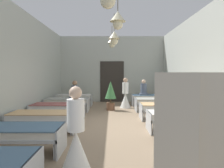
# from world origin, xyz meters

# --- Properties ---
(ground_plane) EXTENTS (6.69, 11.40, 0.10)m
(ground_plane) POSITION_xyz_m (0.00, 0.00, -0.05)
(ground_plane) COLOR #8C755B
(room_shell) EXTENTS (6.49, 11.00, 3.88)m
(room_shell) POSITION_xyz_m (0.00, 1.29, 1.95)
(room_shell) COLOR #B2B7AD
(room_shell) RESTS_ON ground
(bed_left_row_1) EXTENTS (1.90, 0.84, 0.57)m
(bed_left_row_1) POSITION_xyz_m (-2.00, -2.35, 0.44)
(bed_left_row_1) COLOR #B7BCC1
(bed_left_row_1) RESTS_ON ground
(bed_right_row_1) EXTENTS (1.90, 0.84, 0.57)m
(bed_right_row_1) POSITION_xyz_m (2.00, -2.35, 0.44)
(bed_right_row_1) COLOR #B7BCC1
(bed_right_row_1) RESTS_ON ground
(bed_left_row_2) EXTENTS (1.90, 0.84, 0.57)m
(bed_left_row_2) POSITION_xyz_m (-2.00, -0.78, 0.44)
(bed_left_row_2) COLOR #B7BCC1
(bed_left_row_2) RESTS_ON ground
(bed_right_row_2) EXTENTS (1.90, 0.84, 0.57)m
(bed_right_row_2) POSITION_xyz_m (2.00, -0.78, 0.44)
(bed_right_row_2) COLOR #B7BCC1
(bed_right_row_2) RESTS_ON ground
(bed_left_row_3) EXTENTS (1.90, 0.84, 0.57)m
(bed_left_row_3) POSITION_xyz_m (-2.00, 0.78, 0.44)
(bed_left_row_3) COLOR #B7BCC1
(bed_left_row_3) RESTS_ON ground
(bed_right_row_3) EXTENTS (1.90, 0.84, 0.57)m
(bed_right_row_3) POSITION_xyz_m (2.00, 0.78, 0.44)
(bed_right_row_3) COLOR #B7BCC1
(bed_right_row_3) RESTS_ON ground
(bed_left_row_4) EXTENTS (1.90, 0.84, 0.57)m
(bed_left_row_4) POSITION_xyz_m (-2.00, 2.35, 0.44)
(bed_left_row_4) COLOR #B7BCC1
(bed_left_row_4) RESTS_ON ground
(bed_right_row_4) EXTENTS (1.90, 0.84, 0.57)m
(bed_right_row_4) POSITION_xyz_m (2.00, 2.35, 0.44)
(bed_right_row_4) COLOR #B7BCC1
(bed_right_row_4) RESTS_ON ground
(bed_left_row_5) EXTENTS (1.90, 0.84, 0.57)m
(bed_left_row_5) POSITION_xyz_m (-2.00, 3.92, 0.44)
(bed_left_row_5) COLOR #B7BCC1
(bed_left_row_5) RESTS_ON ground
(bed_right_row_5) EXTENTS (1.90, 0.84, 0.57)m
(bed_right_row_5) POSITION_xyz_m (2.00, 3.92, 0.44)
(bed_right_row_5) COLOR #B7BCC1
(bed_right_row_5) RESTS_ON ground
(nurse_near_aisle) EXTENTS (0.52, 0.52, 1.49)m
(nurse_near_aisle) POSITION_xyz_m (0.66, 3.26, 0.53)
(nurse_near_aisle) COLOR white
(nurse_near_aisle) RESTS_ON ground
(nurse_mid_aisle) EXTENTS (0.52, 0.52, 1.49)m
(nurse_mid_aisle) POSITION_xyz_m (-0.62, -3.12, 0.53)
(nurse_mid_aisle) COLOR white
(nurse_mid_aisle) RESTS_ON ground
(patient_seated_primary) EXTENTS (0.44, 0.44, 0.80)m
(patient_seated_primary) POSITION_xyz_m (-1.65, 2.31, 0.87)
(patient_seated_primary) COLOR #515B70
(patient_seated_primary) RESTS_ON bed_left_row_4
(patient_seated_secondary) EXTENTS (0.44, 0.44, 0.80)m
(patient_seated_secondary) POSITION_xyz_m (1.65, 3.88, 0.87)
(patient_seated_secondary) COLOR #515B70
(patient_seated_secondary) RESTS_ON bed_right_row_5
(potted_plant) EXTENTS (0.51, 0.51, 1.33)m
(potted_plant) POSITION_xyz_m (-0.07, 2.63, 0.79)
(potted_plant) COLOR brown
(potted_plant) RESTS_ON ground
(privacy_screen) EXTENTS (1.25, 0.16, 1.70)m
(privacy_screen) POSITION_xyz_m (1.05, -4.57, 0.85)
(privacy_screen) COLOR #BCB29E
(privacy_screen) RESTS_ON ground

